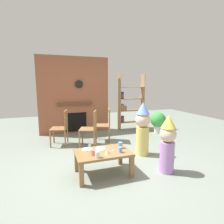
# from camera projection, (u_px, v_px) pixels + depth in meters

# --- Properties ---
(ground_plane) EXTENTS (12.00, 12.00, 0.00)m
(ground_plane) POSITION_uv_depth(u_px,v_px,m) (112.00, 163.00, 3.57)
(ground_plane) COLOR gray
(brick_fireplace_feature) EXTENTS (2.20, 0.28, 2.40)m
(brick_fireplace_feature) POSITION_uv_depth(u_px,v_px,m) (74.00, 96.00, 5.69)
(brick_fireplace_feature) COLOR #935138
(brick_fireplace_feature) RESTS_ON ground_plane
(bookshelf) EXTENTS (0.90, 0.28, 1.90)m
(bookshelf) POSITION_uv_depth(u_px,v_px,m) (129.00, 104.00, 6.15)
(bookshelf) COLOR #9E7A51
(bookshelf) RESTS_ON ground_plane
(coffee_table) EXTENTS (0.93, 0.60, 0.41)m
(coffee_table) POSITION_uv_depth(u_px,v_px,m) (103.00, 155.00, 3.09)
(coffee_table) COLOR olive
(coffee_table) RESTS_ON ground_plane
(paper_cup_near_left) EXTENTS (0.07, 0.07, 0.09)m
(paper_cup_near_left) POSITION_uv_depth(u_px,v_px,m) (93.00, 153.00, 2.91)
(paper_cup_near_left) COLOR #E5666B
(paper_cup_near_left) RESTS_ON coffee_table
(paper_cup_near_right) EXTENTS (0.06, 0.06, 0.09)m
(paper_cup_near_right) POSITION_uv_depth(u_px,v_px,m) (120.00, 150.00, 3.03)
(paper_cup_near_right) COLOR #669EE0
(paper_cup_near_right) RESTS_ON coffee_table
(paper_cup_center) EXTENTS (0.08, 0.08, 0.10)m
(paper_cup_center) POSITION_uv_depth(u_px,v_px,m) (98.00, 154.00, 2.82)
(paper_cup_center) COLOR silver
(paper_cup_center) RESTS_ON coffee_table
(paper_cup_far_left) EXTENTS (0.08, 0.08, 0.11)m
(paper_cup_far_left) POSITION_uv_depth(u_px,v_px,m) (120.00, 145.00, 3.23)
(paper_cup_far_left) COLOR #669EE0
(paper_cup_far_left) RESTS_ON coffee_table
(paper_plate_front) EXTENTS (0.18, 0.18, 0.01)m
(paper_plate_front) POSITION_uv_depth(u_px,v_px,m) (87.00, 149.00, 3.16)
(paper_plate_front) COLOR white
(paper_plate_front) RESTS_ON coffee_table
(paper_plate_rear) EXTENTS (0.20, 0.20, 0.01)m
(paper_plate_rear) POSITION_uv_depth(u_px,v_px,m) (101.00, 149.00, 3.20)
(paper_plate_rear) COLOR white
(paper_plate_rear) RESTS_ON coffee_table
(birthday_cake_slice) EXTENTS (0.10, 0.10, 0.09)m
(birthday_cake_slice) POSITION_uv_depth(u_px,v_px,m) (108.00, 152.00, 2.96)
(birthday_cake_slice) COLOR #EAC68C
(birthday_cake_slice) RESTS_ON coffee_table
(table_fork) EXTENTS (0.15, 0.06, 0.01)m
(table_fork) POSITION_uv_depth(u_px,v_px,m) (113.00, 150.00, 3.11)
(table_fork) COLOR silver
(table_fork) RESTS_ON coffee_table
(child_with_cone_hat) EXTENTS (0.29, 0.29, 1.04)m
(child_with_cone_hat) POSITION_uv_depth(u_px,v_px,m) (168.00, 142.00, 3.13)
(child_with_cone_hat) COLOR #B27FCC
(child_with_cone_hat) RESTS_ON ground_plane
(child_in_pink) EXTENTS (0.33, 0.33, 1.17)m
(child_in_pink) POSITION_uv_depth(u_px,v_px,m) (143.00, 127.00, 3.90)
(child_in_pink) COLOR #E0CC66
(child_in_pink) RESTS_ON ground_plane
(dining_chair_left) EXTENTS (0.49, 0.49, 0.90)m
(dining_chair_left) POSITION_uv_depth(u_px,v_px,m) (62.00, 126.00, 4.54)
(dining_chair_left) COLOR olive
(dining_chair_left) RESTS_ON ground_plane
(dining_chair_middle) EXTENTS (0.52, 0.52, 0.90)m
(dining_chair_middle) POSITION_uv_depth(u_px,v_px,m) (91.00, 126.00, 4.48)
(dining_chair_middle) COLOR olive
(dining_chair_middle) RESTS_ON ground_plane
(dining_chair_right) EXTENTS (0.50, 0.50, 0.90)m
(dining_chair_right) POSITION_uv_depth(u_px,v_px,m) (106.00, 123.00, 4.88)
(dining_chair_right) COLOR olive
(dining_chair_right) RESTS_ON ground_plane
(potted_plant_tall) EXTENTS (0.49, 0.49, 0.67)m
(potted_plant_tall) POSITION_uv_depth(u_px,v_px,m) (158.00, 121.00, 5.72)
(potted_plant_tall) COLOR beige
(potted_plant_tall) RESTS_ON ground_plane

